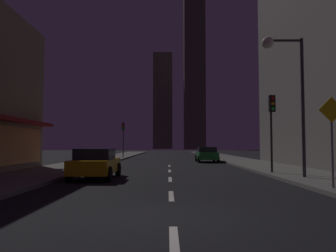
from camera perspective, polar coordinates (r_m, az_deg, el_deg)
name	(u,v)px	position (r m, az deg, el deg)	size (l,w,h in m)	color
ground_plane	(168,159)	(39.75, -0.07, -5.62)	(78.00, 136.00, 0.10)	black
sidewalk_right	(228,158)	(40.37, 9.96, -5.36)	(4.00, 76.00, 0.15)	#605E59
sidewalk_left	(107,158)	(40.34, -10.11, -5.36)	(4.00, 76.00, 0.15)	#605E59
lane_marking_center	(169,179)	(16.19, 0.15, -8.93)	(0.16, 23.00, 0.01)	silver
skyscraper_distant_tall	(161,101)	(152.86, -1.10, 4.17)	(8.46, 8.45, 42.54)	brown
skyscraper_distant_mid	(193,61)	(135.79, 4.22, 10.81)	(8.10, 6.86, 69.02)	#4E4A3B
car_parked_near	(94,163)	(16.89, -12.24, -6.12)	(1.98, 4.24, 1.45)	gold
car_parked_far	(205,154)	(32.84, 6.28, -4.73)	(1.98, 4.24, 1.45)	#1E722D
fire_hydrant_far_left	(105,158)	(32.62, -10.50, -5.21)	(0.42, 0.30, 0.65)	gold
traffic_light_near_right	(270,116)	(19.19, 16.76, 1.62)	(0.32, 0.48, 4.20)	#2D2D2D
traffic_light_far_left	(122,132)	(41.25, -7.74, -1.00)	(0.32, 0.48, 4.20)	#2D2D2D
street_lamp_right	(283,72)	(17.07, 18.74, 8.61)	(1.96, 0.56, 6.58)	#38383D
pedestrian_crossing_sign	(330,134)	(13.13, 25.54, -1.16)	(0.91, 0.08, 3.15)	slate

